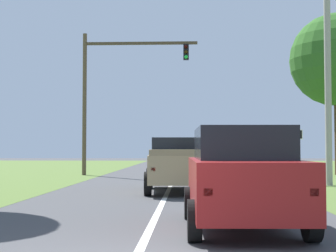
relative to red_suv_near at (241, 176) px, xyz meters
name	(u,v)px	position (x,y,z in m)	size (l,w,h in m)	color
ground_plane	(168,192)	(-1.81, 8.48, -1.04)	(120.00, 120.00, 0.00)	#424244
red_suv_near	(241,176)	(0.00, 0.00, 0.00)	(2.31, 4.58, 2.00)	maroon
pickup_truck_lead	(177,164)	(-1.46, 8.31, -0.04)	(2.55, 5.24, 1.95)	tan
traffic_light	(112,83)	(-5.56, 19.49, 4.38)	(6.77, 0.40, 8.36)	brown
keep_moving_sign	(296,147)	(3.69, 12.52, 0.58)	(0.60, 0.09, 2.54)	gray
oak_tree_right	(336,60)	(7.78, 20.41, 5.80)	(5.53, 5.53, 9.63)	#4C351E
utility_pole_right	(328,71)	(4.91, 11.74, 3.84)	(0.28, 0.28, 9.77)	#9E998E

